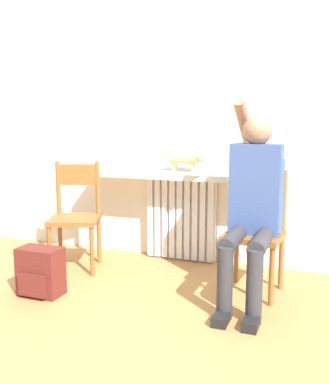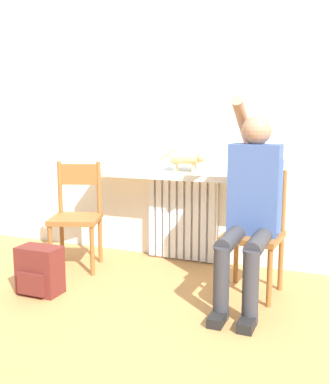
{
  "view_description": "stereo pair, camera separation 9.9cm",
  "coord_description": "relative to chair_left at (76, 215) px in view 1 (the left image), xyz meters",
  "views": [
    {
      "loc": [
        1.22,
        -2.47,
        1.23
      ],
      "look_at": [
        0.0,
        0.75,
        0.66
      ],
      "focal_mm": 42.0,
      "sensor_mm": 36.0,
      "label": 1
    },
    {
      "loc": [
        1.31,
        -2.43,
        1.23
      ],
      "look_at": [
        0.0,
        0.75,
        0.66
      ],
      "focal_mm": 42.0,
      "sensor_mm": 36.0,
      "label": 2
    }
  ],
  "objects": [
    {
      "name": "ground_plane",
      "position": [
        0.74,
        -0.63,
        -0.45
      ],
      "size": [
        12.0,
        12.0,
        0.0
      ],
      "primitive_type": "plane",
      "color": "#B27F47"
    },
    {
      "name": "wall_with_window",
      "position": [
        0.74,
        0.6,
        0.9
      ],
      "size": [
        7.0,
        0.06,
        2.7
      ],
      "color": "white",
      "rests_on": "ground_plane"
    },
    {
      "name": "radiator",
      "position": [
        0.74,
        0.52,
        -0.08
      ],
      "size": [
        0.62,
        0.08,
        0.73
      ],
      "color": "white",
      "rests_on": "ground_plane"
    },
    {
      "name": "windowsill",
      "position": [
        0.74,
        0.43,
        0.31
      ],
      "size": [
        1.62,
        0.28,
        0.05
      ],
      "color": "silver",
      "rests_on": "radiator"
    },
    {
      "name": "window_glass",
      "position": [
        0.74,
        0.56,
        0.85
      ],
      "size": [
        1.55,
        0.01,
        1.04
      ],
      "color": "white",
      "rests_on": "windowsill"
    },
    {
      "name": "chair_left",
      "position": [
        0.0,
        0.0,
        0.0
      ],
      "size": [
        0.49,
        0.49,
        0.87
      ],
      "rotation": [
        0.0,
        0.0,
        0.34
      ],
      "color": "brown",
      "rests_on": "ground_plane"
    },
    {
      "name": "chair_right",
      "position": [
        1.46,
        0.0,
        0.0
      ],
      "size": [
        0.41,
        0.41,
        0.87
      ],
      "rotation": [
        0.0,
        0.0,
        -0.07
      ],
      "color": "brown",
      "rests_on": "ground_plane"
    },
    {
      "name": "person",
      "position": [
        1.46,
        -0.12,
        0.24
      ],
      "size": [
        0.36,
        1.04,
        1.38
      ],
      "color": "#333338",
      "rests_on": "ground_plane"
    },
    {
      "name": "cat",
      "position": [
        0.81,
        0.44,
        0.45
      ],
      "size": [
        0.42,
        0.1,
        0.2
      ],
      "color": "#DBB77A",
      "rests_on": "windowsill"
    },
    {
      "name": "backpack",
      "position": [
        0.08,
        -0.6,
        -0.28
      ],
      "size": [
        0.3,
        0.21,
        0.34
      ],
      "color": "maroon",
      "rests_on": "ground_plane"
    }
  ]
}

